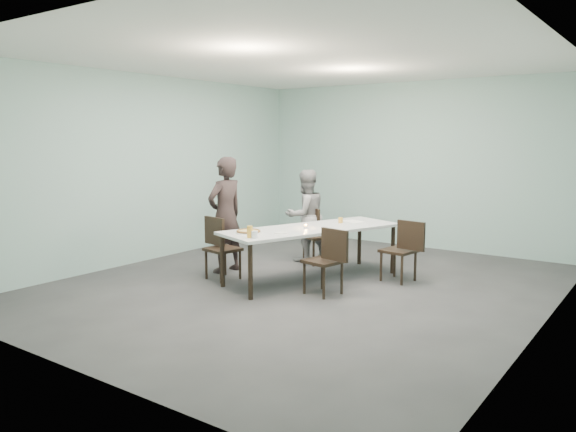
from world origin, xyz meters
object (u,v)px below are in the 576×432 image
Objects in this scene: water_tumbler at (254,235)px; amber_tumbler at (341,220)px; table at (312,231)px; beer_glass at (250,232)px; chair_near_right at (328,257)px; side_plate at (281,233)px; chair_near_left at (219,244)px; diner_far at (305,215)px; diner_near at (225,215)px; pizza at (248,231)px; chair_far_right at (404,247)px; chair_far_left at (316,232)px; tealight at (306,227)px.

water_tumbler is 1.12× the size of amber_tumbler.
beer_glass is (-0.19, -1.14, 0.13)m from table.
beer_glass is at bearing 47.36° from chair_near_right.
side_plate is at bearing -98.49° from amber_tumbler.
chair_near_left is 0.58× the size of diner_far.
diner_near is at bearing 1.65° from diner_far.
side_plate is at bearing -96.04° from table.
chair_near_left is at bearing 155.98° from water_tumbler.
pizza is 0.43m from side_plate.
diner_near is (-1.91, 0.21, 0.36)m from chair_near_right.
chair_near_left is 0.51× the size of diner_near.
diner_far is 2.23m from water_tumbler.
water_tumbler is at bearing -95.92° from table.
chair_near_left is 1.00× the size of chair_far_right.
diner_far reaches higher than beer_glass.
side_plate is 1.20× the size of beer_glass.
table is 15.28× the size of side_plate.
chair_near_left is 10.88× the size of amber_tumbler.
chair_far_left is 9.67× the size of water_tumbler.
chair_far_right is 1.39m from tealight.
diner_near reaches higher than chair_far_right.
chair_near_right is at bearing 17.10° from pizza.
table is 0.62m from amber_tumbler.
diner_far is (0.54, 1.34, -0.12)m from diner_near.
water_tumbler is 1.61× the size of tealight.
side_plate is 3.21× the size of tealight.
beer_glass is (-0.79, -0.59, 0.32)m from chair_near_right.
chair_far_left reaches higher than table.
tealight is at bearing 84.74° from water_tumbler.
amber_tumbler reaches higher than table.
diner_near is at bearing -146.87° from amber_tumbler.
diner_near reaches higher than table.
diner_near reaches higher than water_tumbler.
water_tumbler is at bearing 62.24° from diner_near.
diner_near is 5.06× the size of pizza.
chair_far_left is 1.00× the size of chair_far_right.
diner_near is at bearing 146.30° from water_tumbler.
pizza is at bearing -110.69° from amber_tumbler.
diner_far is (-0.21, 0.01, 0.24)m from chair_far_left.
amber_tumbler reaches higher than pizza.
chair_near_right is 1.28m from amber_tumbler.
diner_near reaches higher than chair_near_left.
beer_glass reaches higher than side_plate.
diner_near reaches higher than tealight.
chair_near_left is at bearing -134.05° from amber_tumbler.
tealight is (-0.02, -0.12, 0.08)m from table.
chair_near_right is 1.00× the size of chair_far_right.
amber_tumbler is (0.12, 0.60, 0.10)m from table.
chair_near_right is 0.80m from tealight.
chair_far_left is 1.00× the size of chair_near_right.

